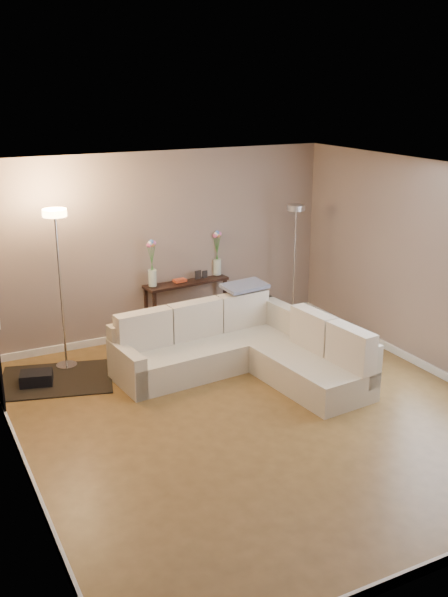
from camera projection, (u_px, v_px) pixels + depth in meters
name	position (u px, v px, depth m)	size (l,w,h in m)	color
floor	(257.00, 414.00, 7.30)	(5.00, 5.50, 0.01)	brown
ceiling	(261.00, 175.00, 6.48)	(5.00, 5.50, 0.01)	white
wall_back	(160.00, 246.00, 9.23)	(5.00, 0.02, 2.60)	gray
wall_left	(10.00, 343.00, 5.81)	(0.02, 5.50, 2.60)	gray
wall_right	(440.00, 272.00, 7.97)	(0.02, 5.50, 2.60)	gray
baseboard_back	(164.00, 330.00, 9.60)	(5.00, 0.03, 0.10)	white
baseboard_front	(438.00, 563.00, 4.96)	(5.00, 0.03, 0.10)	white
baseboard_left	(26.00, 466.00, 6.21)	(0.03, 5.50, 0.10)	white
baseboard_right	(429.00, 368.00, 8.35)	(0.03, 5.50, 0.10)	white
sectional_sofa	(243.00, 349.00, 8.25)	(2.56, 2.33, 0.83)	beige
throw_blanket	(245.00, 286.00, 8.76)	(0.60, 0.34, 0.05)	slate
console_table	(182.00, 304.00, 9.52)	(1.28, 0.46, 0.77)	black
leaning_mirror	(180.00, 254.00, 9.48)	(0.88, 0.13, 0.69)	black
table_decor	(187.00, 278.00, 9.42)	(0.53, 0.13, 0.12)	#E24E27
flower_vase_left	(152.00, 266.00, 9.10)	(0.15, 0.13, 0.66)	silver
flower_vase_right	(217.00, 256.00, 9.64)	(0.15, 0.13, 0.66)	silver
floor_lamp_lit	(58.00, 258.00, 8.05)	(0.35, 0.35, 2.04)	silver
floor_lamp_unlit	(295.00, 241.00, 9.61)	(0.26, 0.26, 1.80)	silver
charcoal_rug	(57.00, 380.00, 8.11)	(1.33, 1.00, 0.02)	black
black_bag	(37.00, 382.00, 7.97)	(0.38, 0.27, 0.24)	black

